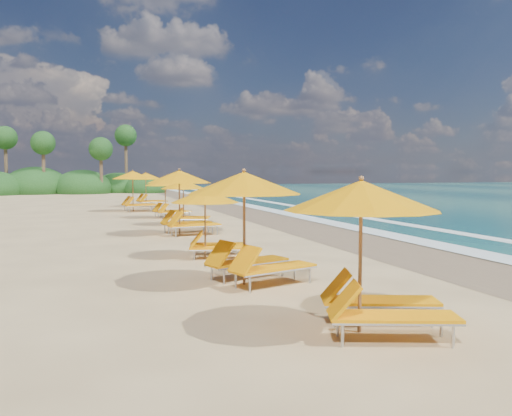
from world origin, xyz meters
TOP-DOWN VIEW (x-y plane):
  - ground at (0.00, 0.00)m, footprint 160.00×160.00m
  - wet_sand at (4.00, 0.00)m, footprint 4.00×160.00m
  - surf_foam at (6.70, 0.00)m, footprint 4.00×160.00m
  - station_2 at (-1.52, -10.35)m, footprint 3.09×3.03m
  - station_3 at (-2.21, -6.43)m, footprint 3.22×3.14m
  - station_4 at (-2.25, -2.63)m, footprint 2.49×2.40m
  - station_5 at (-1.98, 3.01)m, footprint 3.02×2.86m
  - station_6 at (-1.20, 6.69)m, footprint 2.74×2.67m
  - station_7 at (-1.47, 10.62)m, footprint 2.72×2.62m
  - station_8 at (-2.69, 15.84)m, footprint 3.02×2.86m
  - station_9 at (-1.43, 20.17)m, footprint 2.96×2.82m
  - treeline at (-9.94, 45.51)m, footprint 25.80×8.80m

SIDE VIEW (x-z plane):
  - ground at x=0.00m, z-range 0.00..0.00m
  - wet_sand at x=4.00m, z-range 0.00..0.01m
  - surf_foam at x=6.70m, z-range 0.02..0.03m
  - treeline at x=-9.94m, z-range -3.87..5.86m
  - station_4 at x=-2.25m, z-range 0.12..2.15m
  - station_6 at x=-1.20m, z-range 0.13..2.28m
  - station_7 at x=-1.47m, z-range 0.13..2.35m
  - station_2 at x=-1.52m, z-range 0.15..2.56m
  - station_9 at x=-1.43m, z-range 0.15..2.62m
  - station_3 at x=-2.21m, z-range 0.15..2.70m
  - station_8 at x=-2.69m, z-range 0.16..2.74m
  - station_5 at x=-1.98m, z-range 0.16..2.76m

